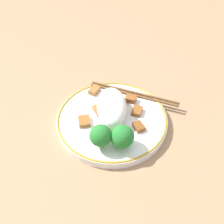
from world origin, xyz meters
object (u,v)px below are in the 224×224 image
at_px(plate, 112,120).
at_px(broccoli_back_center, 122,137).
at_px(broccoli_back_left, 101,136).
at_px(chopsticks, 134,94).

bearing_deg(plate, broccoli_back_center, 11.68).
distance_m(plate, broccoli_back_center, 0.09).
distance_m(broccoli_back_left, broccoli_back_center, 0.04).
height_order(plate, broccoli_back_left, broccoli_back_left).
xyz_separation_m(broccoli_back_left, chopsticks, (-0.15, 0.08, -0.03)).
relative_size(plate, chopsticks, 1.19).
xyz_separation_m(broccoli_back_center, chopsticks, (-0.15, 0.04, -0.03)).
relative_size(plate, broccoli_back_left, 4.48).
bearing_deg(chopsticks, broccoli_back_center, -14.68).
distance_m(broccoli_back_left, chopsticks, 0.18).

